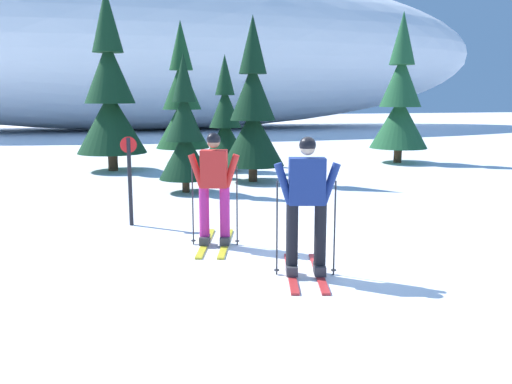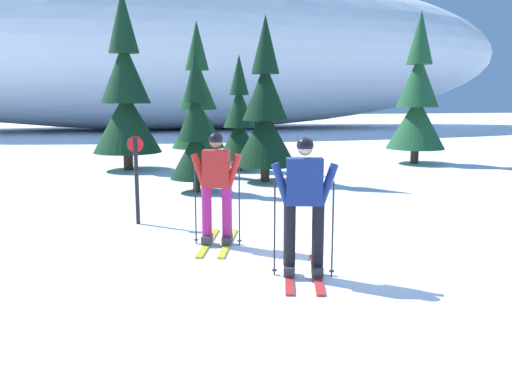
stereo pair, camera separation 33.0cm
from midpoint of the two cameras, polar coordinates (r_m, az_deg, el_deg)
ground_plane at (r=7.84m, az=7.80°, el=-6.57°), size 120.00×120.00×0.00m
skier_red_jacket at (r=8.09m, az=-5.58°, el=0.42°), size 0.90×1.69×1.71m
skier_navy_jacket at (r=6.67m, az=3.93°, el=-1.22°), size 0.87×1.64×1.75m
pine_tree_far_left at (r=17.05m, az=-15.65°, el=9.70°), size 2.08×2.08×5.38m
pine_tree_left at (r=12.76m, az=-8.24°, el=5.93°), size 1.24×1.24×3.21m
pine_tree_center_left at (r=18.95m, az=-8.30°, el=9.18°), size 1.84×1.84×4.76m
pine_tree_center_right at (r=16.47m, az=-3.84°, el=7.28°), size 1.34×1.34×3.48m
pine_tree_right at (r=14.27m, az=-1.00°, el=8.26°), size 1.66×1.66×4.29m
pine_tree_far_right at (r=19.07m, az=14.44°, el=9.29°), size 1.93×1.93×5.01m
snow_ridge_background at (r=38.60m, az=-11.43°, el=14.51°), size 48.79×16.91×10.81m
trail_marker_post at (r=9.66m, az=-14.11°, el=1.67°), size 0.28×0.07×1.55m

